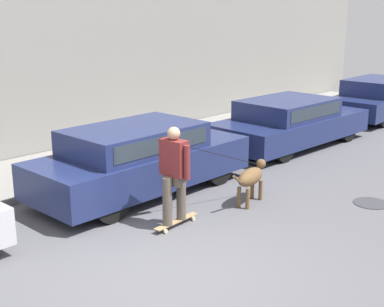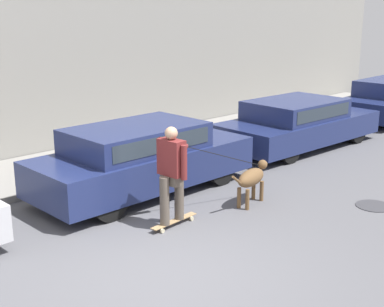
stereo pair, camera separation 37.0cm
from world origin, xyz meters
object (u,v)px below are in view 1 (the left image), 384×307
object	(u,v)px
skateboarder	(175,171)
dog	(251,177)
parked_car_2	(290,123)
parked_car_1	(140,159)
parked_car_3	(379,98)

from	to	relation	value
skateboarder	dog	bearing A→B (deg)	-10.83
parked_car_2	dog	distance (m)	4.36
dog	skateboarder	world-z (taller)	skateboarder
parked_car_2	dog	xyz separation A→B (m)	(-3.95, -1.83, -0.11)
parked_car_1	parked_car_3	distance (m)	9.87
parked_car_1	dog	xyz separation A→B (m)	(0.97, -1.82, -0.18)
parked_car_2	parked_car_3	distance (m)	4.94
parked_car_1	skateboarder	xyz separation A→B (m)	(-0.69, -1.62, 0.27)
parked_car_1	skateboarder	world-z (taller)	skateboarder
parked_car_3	skateboarder	world-z (taller)	skateboarder
parked_car_2	skateboarder	xyz separation A→B (m)	(-5.62, -1.62, 0.33)
parked_car_3	parked_car_1	bearing A→B (deg)	178.10
skateboarder	parked_car_2	bearing A→B (deg)	12.32
parked_car_2	dog	world-z (taller)	parked_car_2
dog	skateboarder	bearing A→B (deg)	160.66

